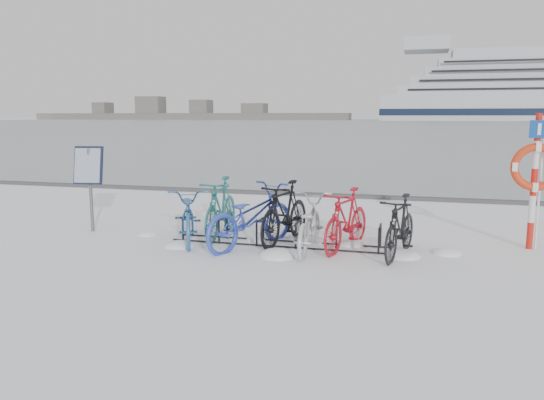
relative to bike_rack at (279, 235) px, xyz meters
The scene contains 16 objects.
ground 0.18m from the bike_rack, ahead, with size 900.00×900.00×0.00m, color white.
ice_sheet 155.00m from the bike_rack, 90.00° to the left, with size 400.00×298.00×0.02m, color #919CA4.
quay_edge 5.90m from the bike_rack, 90.00° to the left, with size 400.00×0.25×0.10m, color #3F3F42.
bike_rack is the anchor object (origin of this frame).
info_board 4.08m from the bike_rack, behind, with size 0.60×0.31×1.73m.
lifebuoy_station 4.60m from the bike_rack, 10.36° to the left, with size 0.83×0.23×4.31m.
cruise_ferry 240.00m from the bike_rack, 77.96° to the left, with size 128.28×24.21×42.15m.
shoreline 287.22m from the bike_rack, 115.14° to the left, with size 180.00×12.00×9.50m.
bike_0 1.75m from the bike_rack, behind, with size 0.71×2.04×1.07m, color #295E99.
bike_1 1.35m from the bike_rack, 165.11° to the left, with size 0.56×1.98×1.19m, color #1F6464.
bike_2 0.66m from the bike_rack, 152.42° to the right, with size 0.77×2.20×1.15m, color #2F46B3.
bike_3 0.47m from the bike_rack, 77.86° to the left, with size 0.55×1.94×1.17m, color black.
bike_4 0.74m from the bike_rack, 26.01° to the right, with size 0.66×1.91×1.00m, color #B8BBC1.
bike_5 1.27m from the bike_rack, ahead, with size 0.52×1.84×1.10m, color #B51321.
bike_6 2.18m from the bike_rack, ahead, with size 0.50×1.76×1.06m, color black.
snow_drifts 0.66m from the bike_rack, 23.11° to the right, with size 6.06×1.72×0.23m.
Camera 1 is at (2.34, -9.12, 2.33)m, focal length 35.00 mm.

